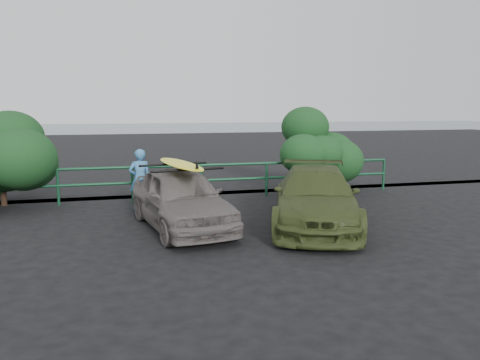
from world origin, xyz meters
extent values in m
plane|color=black|center=(0.00, 0.00, 0.00)|extent=(80.00, 80.00, 0.00)
plane|color=slate|center=(0.00, 60.00, 0.00)|extent=(200.00, 200.00, 0.00)
imported|color=#69605D|center=(-0.01, 1.77, 0.68)|extent=(2.29, 4.20, 1.36)
imported|color=#3B4920|center=(3.00, 1.23, 0.66)|extent=(3.37, 4.92, 1.32)
imported|color=teal|center=(-0.82, 4.02, 0.80)|extent=(0.63, 0.46, 1.61)
ellipsoid|color=#FFF71A|center=(-0.01, 1.77, 1.45)|extent=(1.03, 2.74, 0.08)
camera|label=1|loc=(-1.22, -8.50, 2.70)|focal=35.00mm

